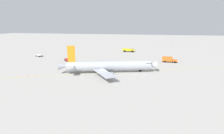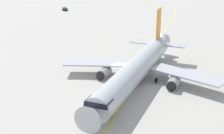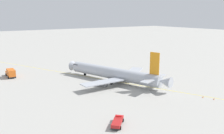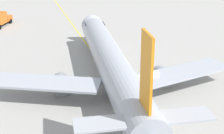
{
  "view_description": "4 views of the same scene",
  "coord_description": "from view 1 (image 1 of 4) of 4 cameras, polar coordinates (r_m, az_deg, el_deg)",
  "views": [
    {
      "loc": [
        -71.27,
        -19.84,
        21.0
      ],
      "look_at": [
        5.82,
        -2.22,
        2.38
      ],
      "focal_mm": 29.55,
      "sensor_mm": 36.0,
      "label": 1
    },
    {
      "loc": [
        37.68,
        -47.0,
        23.51
      ],
      "look_at": [
        1.72,
        -4.33,
        3.52
      ],
      "focal_mm": 50.75,
      "sensor_mm": 36.0,
      "label": 2
    },
    {
      "loc": [
        52.03,
        67.55,
        23.53
      ],
      "look_at": [
        4.23,
        -3.21,
        4.79
      ],
      "focal_mm": 38.8,
      "sensor_mm": 36.0,
      "label": 3
    },
    {
      "loc": [
        -0.65,
        41.58,
        19.91
      ],
      "look_at": [
        5.17,
        -1.75,
        2.39
      ],
      "focal_mm": 54.91,
      "sensor_mm": 36.0,
      "label": 4
    }
  ],
  "objects": [
    {
      "name": "taxiway_centreline",
      "position": [
        80.01,
        -5.48,
        -2.03
      ],
      "size": [
        68.47,
        153.37,
        0.01
      ],
      "rotation": [
        0.0,
        0.0,
        5.13
      ],
      "color": "yellow",
      "rests_on": "ground_plane"
    },
    {
      "name": "catering_truck_truck",
      "position": [
        107.34,
        17.09,
        2.28
      ],
      "size": [
        2.98,
        8.05,
        3.1
      ],
      "rotation": [
        0.0,
        0.0,
        4.68
      ],
      "color": "#232326",
      "rests_on": "ground_plane"
    },
    {
      "name": "airliner_main",
      "position": [
        80.64,
        -1.22,
        0.21
      ],
      "size": [
        31.38,
        41.87,
        12.16
      ],
      "rotation": [
        0.0,
        0.0,
        5.03
      ],
      "color": "#B2B7C1",
      "rests_on": "ground_plane"
    },
    {
      "name": "ground_plane",
      "position": [
        76.91,
        -2.58,
        -2.61
      ],
      "size": [
        600.0,
        600.0,
        0.0
      ],
      "primitive_type": "plane",
      "color": "#ADAAA3"
    },
    {
      "name": "safety_cone_mid",
      "position": [
        83.54,
        -24.56,
        -2.35
      ],
      "size": [
        0.36,
        0.36,
        0.55
      ],
      "color": "orange",
      "rests_on": "ground_plane"
    },
    {
      "name": "ops_pickup_truck",
      "position": [
        108.6,
        -13.64,
        2.16
      ],
      "size": [
        5.3,
        5.29,
        1.41
      ],
      "rotation": [
        0.0,
        0.0,
        3.93
      ],
      "color": "#232326",
      "rests_on": "ground_plane"
    },
    {
      "name": "pushback_tug_truck",
      "position": [
        130.32,
        -21.57,
        3.4
      ],
      "size": [
        3.66,
        5.36,
        1.3
      ],
      "rotation": [
        0.0,
        0.0,
        1.21
      ],
      "color": "#232326",
      "rests_on": "ground_plane"
    },
    {
      "name": "fire_tender_truck",
      "position": [
        141.69,
        5.05,
        5.3
      ],
      "size": [
        3.18,
        9.09,
        2.5
      ],
      "rotation": [
        0.0,
        0.0,
        4.7
      ],
      "color": "#232326",
      "rests_on": "ground_plane"
    },
    {
      "name": "safety_cone_near",
      "position": [
        82.78,
        -22.56,
        -2.29
      ],
      "size": [
        0.36,
        0.36,
        0.55
      ],
      "color": "orange",
      "rests_on": "ground_plane"
    },
    {
      "name": "safety_cone_far",
      "position": [
        84.67,
        -27.11,
        -2.41
      ],
      "size": [
        0.36,
        0.36,
        0.55
      ],
      "color": "orange",
      "rests_on": "ground_plane"
    }
  ]
}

